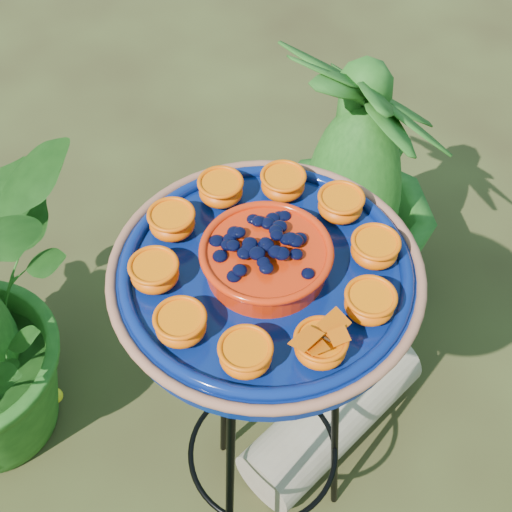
{
  "coord_description": "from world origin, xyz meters",
  "views": [
    {
      "loc": [
        -0.46,
        -0.53,
        1.93
      ],
      "look_at": [
        -0.07,
        0.09,
        1.05
      ],
      "focal_mm": 50.0,
      "sensor_mm": 36.0,
      "label": 1
    }
  ],
  "objects": [
    {
      "name": "tripod_stand",
      "position": [
        -0.06,
        0.08,
        0.59
      ],
      "size": [
        0.37,
        0.39,
        0.98
      ],
      "rotation": [
        0.0,
        0.0,
        0.03
      ],
      "color": "black",
      "rests_on": "ground"
    },
    {
      "name": "feeder_dish",
      "position": [
        -0.06,
        0.08,
        1.02
      ],
      "size": [
        0.52,
        0.52,
        0.12
      ],
      "rotation": [
        0.0,
        0.0,
        0.03
      ],
      "color": "navy",
      "rests_on": "tripod_stand"
    },
    {
      "name": "driftwood_log",
      "position": [
        0.22,
        0.15,
        0.1
      ],
      "size": [
        0.6,
        0.32,
        0.19
      ],
      "primitive_type": "cylinder",
      "rotation": [
        0.0,
        1.57,
        0.23
      ],
      "color": "gray",
      "rests_on": "ground"
    },
    {
      "name": "shrub_back_right",
      "position": [
        0.56,
        0.57,
        0.46
      ],
      "size": [
        0.57,
        0.57,
        0.93
      ],
      "primitive_type": "imported",
      "rotation": [
        0.0,
        0.0,
        1.68
      ],
      "color": "#194913",
      "rests_on": "ground"
    }
  ]
}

